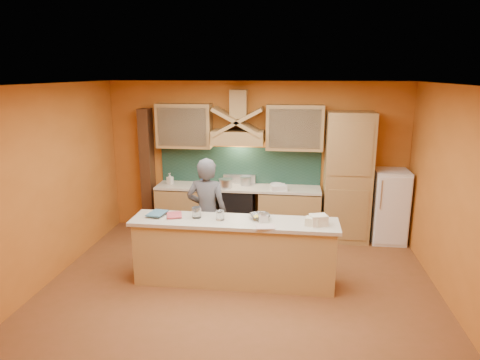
# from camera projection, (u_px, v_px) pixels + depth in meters

# --- Properties ---
(floor) EXTENTS (5.50, 5.00, 0.01)m
(floor) POSITION_uv_depth(u_px,v_px,m) (238.00, 293.00, 5.89)
(floor) COLOR brown
(floor) RESTS_ON ground
(ceiling) EXTENTS (5.50, 5.00, 0.01)m
(ceiling) POSITION_uv_depth(u_px,v_px,m) (238.00, 85.00, 5.20)
(ceiling) COLOR white
(ceiling) RESTS_ON wall_back
(wall_back) EXTENTS (5.50, 0.02, 2.80)m
(wall_back) POSITION_uv_depth(u_px,v_px,m) (256.00, 158.00, 7.95)
(wall_back) COLOR #C36D26
(wall_back) RESTS_ON floor
(wall_front) EXTENTS (5.50, 0.02, 2.80)m
(wall_front) POSITION_uv_depth(u_px,v_px,m) (194.00, 289.00, 3.14)
(wall_front) COLOR #C36D26
(wall_front) RESTS_ON floor
(wall_left) EXTENTS (0.02, 5.00, 2.80)m
(wall_left) POSITION_uv_depth(u_px,v_px,m) (41.00, 188.00, 5.88)
(wall_left) COLOR #C36D26
(wall_left) RESTS_ON floor
(wall_right) EXTENTS (0.02, 5.00, 2.80)m
(wall_right) POSITION_uv_depth(u_px,v_px,m) (462.00, 203.00, 5.21)
(wall_right) COLOR #C36D26
(wall_right) RESTS_ON floor
(base_cabinet_left) EXTENTS (1.10, 0.60, 0.86)m
(base_cabinet_left) POSITION_uv_depth(u_px,v_px,m) (188.00, 210.00, 8.05)
(base_cabinet_left) COLOR #A7824C
(base_cabinet_left) RESTS_ON floor
(base_cabinet_right) EXTENTS (1.10, 0.60, 0.86)m
(base_cabinet_right) POSITION_uv_depth(u_px,v_px,m) (289.00, 214.00, 7.82)
(base_cabinet_right) COLOR #A7824C
(base_cabinet_right) RESTS_ON floor
(counter_top) EXTENTS (3.00, 0.62, 0.04)m
(counter_top) POSITION_uv_depth(u_px,v_px,m) (238.00, 187.00, 7.82)
(counter_top) COLOR beige
(counter_top) RESTS_ON base_cabinet_left
(stove) EXTENTS (0.60, 0.58, 0.90)m
(stove) POSITION_uv_depth(u_px,v_px,m) (238.00, 211.00, 7.93)
(stove) COLOR black
(stove) RESTS_ON floor
(backsplash) EXTENTS (3.00, 0.03, 0.70)m
(backsplash) POSITION_uv_depth(u_px,v_px,m) (240.00, 166.00, 8.01)
(backsplash) COLOR #18362C
(backsplash) RESTS_ON wall_back
(range_hood) EXTENTS (0.92, 0.50, 0.24)m
(range_hood) POSITION_uv_depth(u_px,v_px,m) (238.00, 137.00, 7.64)
(range_hood) COLOR #A7824C
(range_hood) RESTS_ON wall_back
(hood_chimney) EXTENTS (0.30, 0.30, 0.50)m
(hood_chimney) POSITION_uv_depth(u_px,v_px,m) (239.00, 104.00, 7.60)
(hood_chimney) COLOR #A7824C
(hood_chimney) RESTS_ON wall_back
(upper_cabinet_left) EXTENTS (1.00, 0.35, 0.80)m
(upper_cabinet_left) POSITION_uv_depth(u_px,v_px,m) (184.00, 126.00, 7.79)
(upper_cabinet_left) COLOR #A7824C
(upper_cabinet_left) RESTS_ON wall_back
(upper_cabinet_right) EXTENTS (1.00, 0.35, 0.80)m
(upper_cabinet_right) POSITION_uv_depth(u_px,v_px,m) (295.00, 127.00, 7.55)
(upper_cabinet_right) COLOR #A7824C
(upper_cabinet_right) RESTS_ON wall_back
(pantry_column) EXTENTS (0.80, 0.60, 2.30)m
(pantry_column) POSITION_uv_depth(u_px,v_px,m) (348.00, 177.00, 7.52)
(pantry_column) COLOR #A7824C
(pantry_column) RESTS_ON floor
(fridge) EXTENTS (0.58, 0.60, 1.30)m
(fridge) POSITION_uv_depth(u_px,v_px,m) (389.00, 206.00, 7.55)
(fridge) COLOR white
(fridge) RESTS_ON floor
(trim_column_left) EXTENTS (0.20, 0.30, 2.30)m
(trim_column_left) POSITION_uv_depth(u_px,v_px,m) (148.00, 170.00, 8.12)
(trim_column_left) COLOR #472816
(trim_column_left) RESTS_ON floor
(island_body) EXTENTS (2.80, 0.55, 0.88)m
(island_body) POSITION_uv_depth(u_px,v_px,m) (234.00, 254.00, 6.08)
(island_body) COLOR tan
(island_body) RESTS_ON floor
(island_top) EXTENTS (2.90, 0.62, 0.05)m
(island_top) POSITION_uv_depth(u_px,v_px,m) (234.00, 222.00, 5.96)
(island_top) COLOR beige
(island_top) RESTS_ON island_body
(person) EXTENTS (0.65, 0.45, 1.72)m
(person) POSITION_uv_depth(u_px,v_px,m) (207.00, 213.00, 6.51)
(person) COLOR #4C4C51
(person) RESTS_ON floor
(pot_large) EXTENTS (0.25, 0.25, 0.18)m
(pot_large) POSITION_uv_depth(u_px,v_px,m) (226.00, 184.00, 7.69)
(pot_large) COLOR silver
(pot_large) RESTS_ON stove
(pot_small) EXTENTS (0.24, 0.24, 0.16)m
(pot_small) POSITION_uv_depth(u_px,v_px,m) (246.00, 182.00, 7.88)
(pot_small) COLOR silver
(pot_small) RESTS_ON stove
(soap_bottle_a) EXTENTS (0.12, 0.12, 0.21)m
(soap_bottle_a) POSITION_uv_depth(u_px,v_px,m) (170.00, 179.00, 7.94)
(soap_bottle_a) COLOR beige
(soap_bottle_a) RESTS_ON counter_top
(soap_bottle_b) EXTENTS (0.13, 0.13, 0.25)m
(soap_bottle_b) POSITION_uv_depth(u_px,v_px,m) (203.00, 180.00, 7.80)
(soap_bottle_b) COLOR navy
(soap_bottle_b) RESTS_ON counter_top
(bowl_back) EXTENTS (0.25, 0.25, 0.07)m
(bowl_back) POSITION_uv_depth(u_px,v_px,m) (276.00, 186.00, 7.73)
(bowl_back) COLOR silver
(bowl_back) RESTS_ON counter_top
(dish_rack) EXTENTS (0.32, 0.28, 0.09)m
(dish_rack) POSITION_uv_depth(u_px,v_px,m) (279.00, 188.00, 7.55)
(dish_rack) COLOR white
(dish_rack) RESTS_ON counter_top
(book_lower) EXTENTS (0.29, 0.33, 0.03)m
(book_lower) POSITION_uv_depth(u_px,v_px,m) (167.00, 216.00, 6.10)
(book_lower) COLOR #BE434C
(book_lower) RESTS_ON island_top
(book_upper) EXTENTS (0.27, 0.34, 0.02)m
(book_upper) POSITION_uv_depth(u_px,v_px,m) (150.00, 213.00, 6.17)
(book_upper) COLOR teal
(book_upper) RESTS_ON island_top
(jar_large) EXTENTS (0.16, 0.16, 0.16)m
(jar_large) POSITION_uv_depth(u_px,v_px,m) (197.00, 212.00, 6.04)
(jar_large) COLOR silver
(jar_large) RESTS_ON island_top
(jar_small) EXTENTS (0.12, 0.12, 0.13)m
(jar_small) POSITION_uv_depth(u_px,v_px,m) (220.00, 215.00, 5.96)
(jar_small) COLOR white
(jar_small) RESTS_ON island_top
(kitchen_scale) EXTENTS (0.15, 0.15, 0.10)m
(kitchen_scale) POSITION_uv_depth(u_px,v_px,m) (263.00, 218.00, 5.89)
(kitchen_scale) COLOR silver
(kitchen_scale) RESTS_ON island_top
(mixing_bowl) EXTENTS (0.36, 0.36, 0.07)m
(mixing_bowl) POSITION_uv_depth(u_px,v_px,m) (260.00, 216.00, 6.01)
(mixing_bowl) COLOR silver
(mixing_bowl) RESTS_ON island_top
(cloth) EXTENTS (0.27, 0.22, 0.02)m
(cloth) POSITION_uv_depth(u_px,v_px,m) (265.00, 227.00, 5.67)
(cloth) COLOR #C6A9A3
(cloth) RESTS_ON island_top
(grocery_bag_a) EXTENTS (0.26, 0.23, 0.14)m
(grocery_bag_a) POSITION_uv_depth(u_px,v_px,m) (318.00, 220.00, 5.75)
(grocery_bag_a) COLOR beige
(grocery_bag_a) RESTS_ON island_top
(grocery_bag_b) EXTENTS (0.21, 0.17, 0.11)m
(grocery_bag_b) POSITION_uv_depth(u_px,v_px,m) (312.00, 221.00, 5.74)
(grocery_bag_b) COLOR beige
(grocery_bag_b) RESTS_ON island_top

